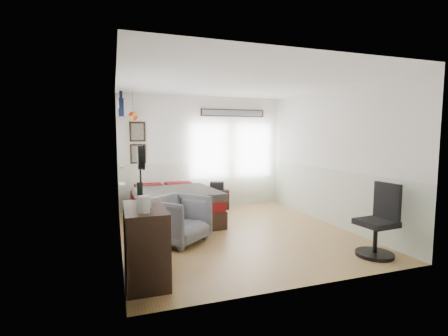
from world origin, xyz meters
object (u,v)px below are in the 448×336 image
at_px(armchair, 178,220).
at_px(nightstand, 217,199).
at_px(bed, 174,205).
at_px(dresser, 145,243).
at_px(task_chair, 379,226).

xyz_separation_m(armchair, nightstand, (1.34, 2.14, -0.15)).
height_order(bed, nightstand, bed).
relative_size(dresser, armchair, 1.18).
relative_size(bed, dresser, 2.24).
xyz_separation_m(bed, nightstand, (1.17, 0.75, -0.09)).
bearing_deg(dresser, armchair, 62.33).
height_order(armchair, task_chair, task_chair).
xyz_separation_m(dresser, task_chair, (3.31, -0.30, -0.01)).
bearing_deg(bed, armchair, -102.73).
distance_m(bed, nightstand, 1.39).
bearing_deg(armchair, task_chair, -70.08).
bearing_deg(dresser, task_chair, -5.16).
distance_m(armchair, task_chair, 3.08).
bearing_deg(task_chair, nightstand, 105.04).
relative_size(armchair, task_chair, 0.79).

